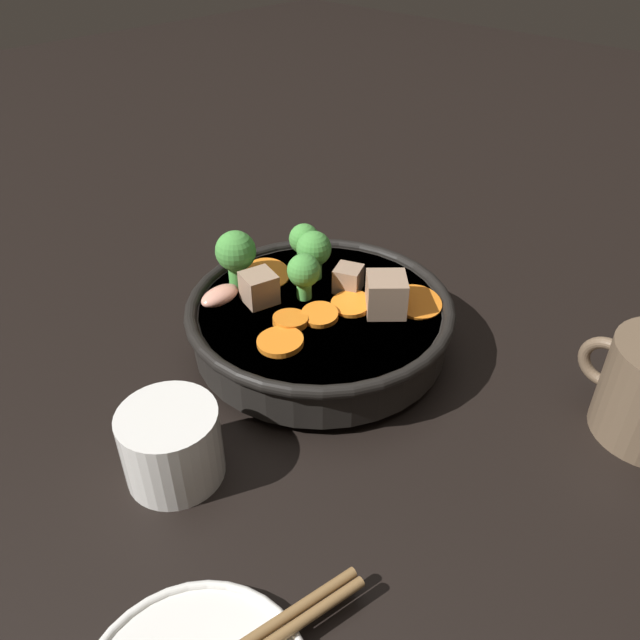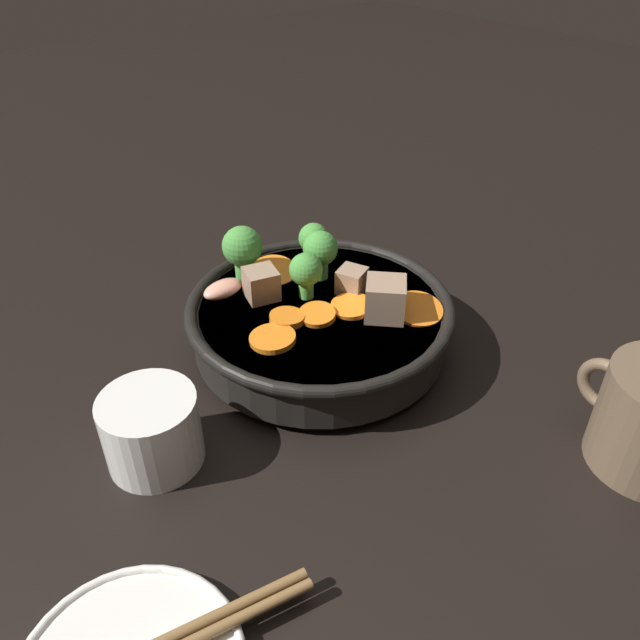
% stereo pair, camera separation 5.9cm
% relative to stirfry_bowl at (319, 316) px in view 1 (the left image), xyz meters
% --- Properties ---
extents(ground_plane, '(3.00, 3.00, 0.00)m').
position_rel_stirfry_bowl_xyz_m(ground_plane, '(-0.00, 0.00, -0.04)').
color(ground_plane, black).
extents(stirfry_bowl, '(0.25, 0.25, 0.11)m').
position_rel_stirfry_bowl_xyz_m(stirfry_bowl, '(0.00, 0.00, 0.00)').
color(stirfry_bowl, black).
rests_on(stirfry_bowl, ground_plane).
extents(tea_cup, '(0.08, 0.08, 0.06)m').
position_rel_stirfry_bowl_xyz_m(tea_cup, '(-0.03, 0.19, -0.01)').
color(tea_cup, white).
rests_on(tea_cup, ground_plane).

